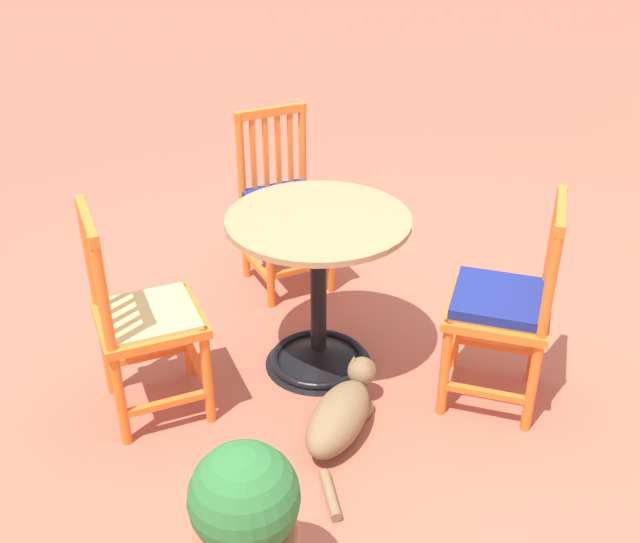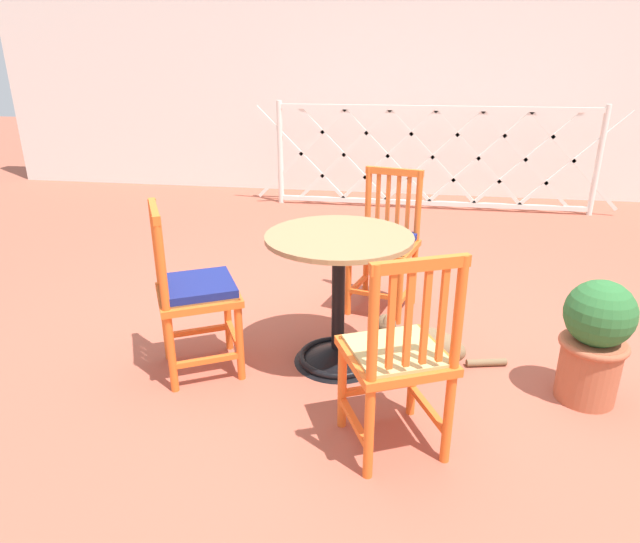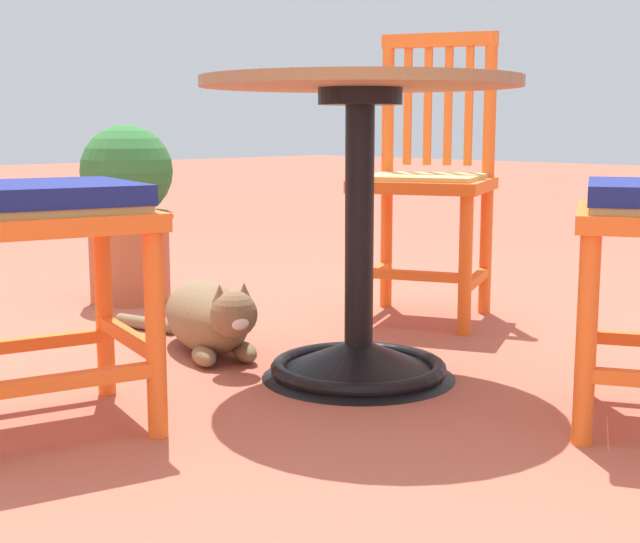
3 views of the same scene
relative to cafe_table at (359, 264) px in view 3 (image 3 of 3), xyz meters
The scene contains 6 objects.
ground_plane 0.32m from the cafe_table, 28.09° to the left, with size 24.00×24.00×0.00m, color #AD5642.
cafe_table is the anchor object (origin of this frame).
orange_chair_tucked_in 0.76m from the cafe_table, 63.74° to the right, with size 0.53×0.53×0.91m.
orange_chair_near_fence 0.79m from the cafe_table, 74.92° to the left, with size 0.49×0.49×0.91m.
tabby_cat 0.50m from the cafe_table, 14.09° to the left, with size 0.74×0.35×0.23m.
terracotta_planter 1.26m from the cafe_table, ahead, with size 0.32×0.32×0.62m.
Camera 3 is at (-1.61, 1.54, 0.62)m, focal length 51.12 mm.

